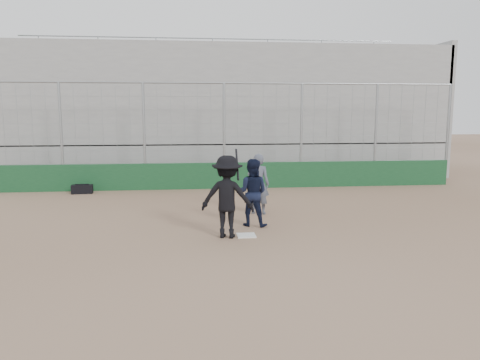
{
  "coord_description": "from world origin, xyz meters",
  "views": [
    {
      "loc": [
        -1.33,
        -10.82,
        2.98
      ],
      "look_at": [
        0.0,
        1.4,
        1.15
      ],
      "focal_mm": 35.0,
      "sensor_mm": 36.0,
      "label": 1
    }
  ],
  "objects": [
    {
      "name": "ground",
      "position": [
        0.0,
        0.0,
        0.0
      ],
      "size": [
        90.0,
        90.0,
        0.0
      ],
      "primitive_type": "plane",
      "color": "brown",
      "rests_on": "ground"
    },
    {
      "name": "backstop",
      "position": [
        0.0,
        7.0,
        0.96
      ],
      "size": [
        18.1,
        0.25,
        4.04
      ],
      "color": "#133D1F",
      "rests_on": "ground"
    },
    {
      "name": "equipment_bag",
      "position": [
        -5.21,
        6.38,
        0.16
      ],
      "size": [
        0.76,
        0.36,
        0.36
      ],
      "color": "black",
      "rests_on": "ground"
    },
    {
      "name": "catcher_crouched",
      "position": [
        0.26,
        0.95,
        0.59
      ],
      "size": [
        1.05,
        0.95,
        1.18
      ],
      "color": "black",
      "rests_on": "ground"
    },
    {
      "name": "umpire",
      "position": [
        0.64,
        2.37,
        0.79
      ],
      "size": [
        0.74,
        0.61,
        1.58
      ],
      "primitive_type": "imported",
      "rotation": [
        0.0,
        0.0,
        2.81
      ],
      "color": "#4D5261",
      "rests_on": "ground"
    },
    {
      "name": "home_plate",
      "position": [
        0.0,
        0.0,
        0.01
      ],
      "size": [
        0.44,
        0.44,
        0.02
      ],
      "primitive_type": "cube",
      "color": "white",
      "rests_on": "ground"
    },
    {
      "name": "bleachers",
      "position": [
        0.0,
        11.95,
        2.92
      ],
      "size": [
        20.25,
        6.7,
        6.98
      ],
      "color": "gray",
      "rests_on": "ground"
    },
    {
      "name": "batter_at_plate",
      "position": [
        -0.46,
        -0.05,
        0.97
      ],
      "size": [
        1.4,
        1.01,
        2.08
      ],
      "color": "black",
      "rests_on": "ground"
    }
  ]
}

